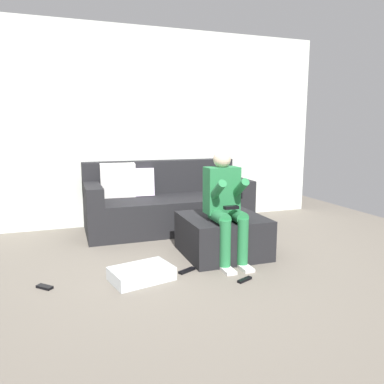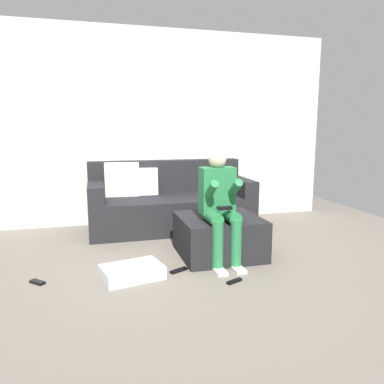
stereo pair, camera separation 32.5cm
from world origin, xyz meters
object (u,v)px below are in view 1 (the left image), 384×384
object	(u,v)px
storage_bin	(142,274)
person_seated	(225,201)
couch_sectional	(165,204)
ottoman	(222,235)
remote_near_ottoman	(245,280)
remote_under_side_table	(45,287)
remote_by_storage_bin	(187,271)

from	to	relation	value
storage_bin	person_seated	bearing A→B (deg)	12.78
couch_sectional	ottoman	bearing A→B (deg)	-76.49
person_seated	remote_near_ottoman	size ratio (longest dim) A/B	7.10
storage_bin	couch_sectional	bearing A→B (deg)	68.04
person_seated	remote_near_ottoman	distance (m)	0.79
ottoman	remote_under_side_table	world-z (taller)	ottoman
remote_by_storage_bin	remote_under_side_table	xyz separation A→B (m)	(-1.23, 0.05, 0.00)
person_seated	remote_by_storage_bin	xyz separation A→B (m)	(-0.45, -0.16, -0.60)
couch_sectional	storage_bin	world-z (taller)	couch_sectional
remote_under_side_table	couch_sectional	bearing A→B (deg)	90.76
ottoman	remote_near_ottoman	distance (m)	0.75
ottoman	person_seated	size ratio (longest dim) A/B	0.74
storage_bin	remote_under_side_table	distance (m)	0.80
storage_bin	remote_by_storage_bin	xyz separation A→B (m)	(0.44, 0.04, -0.05)
person_seated	storage_bin	size ratio (longest dim) A/B	2.13
couch_sectional	remote_by_storage_bin	xyz separation A→B (m)	(-0.22, -1.57, -0.32)
person_seated	remote_near_ottoman	world-z (taller)	person_seated
storage_bin	remote_by_storage_bin	size ratio (longest dim) A/B	2.85
ottoman	remote_under_side_table	distance (m)	1.78
couch_sectional	remote_near_ottoman	bearing A→B (deg)	-84.31
couch_sectional	remote_under_side_table	bearing A→B (deg)	-133.58
couch_sectional	remote_by_storage_bin	world-z (taller)	couch_sectional
ottoman	person_seated	xyz separation A→B (m)	(-0.06, -0.19, 0.40)
storage_bin	remote_under_side_table	bearing A→B (deg)	173.44
couch_sectional	remote_near_ottoman	size ratio (longest dim) A/B	13.46
remote_near_ottoman	remote_by_storage_bin	xyz separation A→B (m)	(-0.41, 0.37, 0.00)
couch_sectional	remote_near_ottoman	world-z (taller)	couch_sectional
remote_under_side_table	ottoman	bearing A→B (deg)	54.14
person_seated	couch_sectional	bearing A→B (deg)	99.39
remote_by_storage_bin	remote_under_side_table	bearing A→B (deg)	151.38
person_seated	remote_by_storage_bin	world-z (taller)	person_seated
remote_by_storage_bin	person_seated	bearing A→B (deg)	-7.24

